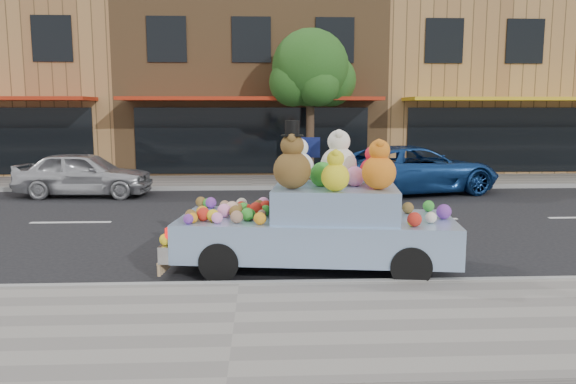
{
  "coord_description": "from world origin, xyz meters",
  "views": [
    {
      "loc": [
        0.33,
        -12.68,
        2.55
      ],
      "look_at": [
        0.74,
        -3.93,
        1.25
      ],
      "focal_mm": 35.0,
      "sensor_mm": 36.0,
      "label": 1
    }
  ],
  "objects": [
    {
      "name": "car_silver",
      "position": [
        -4.87,
        3.94,
        0.66
      ],
      "size": [
        3.98,
        1.78,
        1.33
      ],
      "primitive_type": "imported",
      "rotation": [
        0.0,
        0.0,
        1.52
      ],
      "color": "#BBBCC0",
      "rests_on": "ground"
    },
    {
      "name": "far_kerb",
      "position": [
        0.0,
        5.0,
        0.07
      ],
      "size": [
        60.0,
        0.12,
        0.13
      ],
      "primitive_type": "cube",
      "color": "gray",
      "rests_on": "ground"
    },
    {
      "name": "car_blue",
      "position": [
        4.94,
        4.05,
        0.73
      ],
      "size": [
        5.69,
        3.74,
        1.45
      ],
      "primitive_type": "imported",
      "rotation": [
        0.0,
        0.0,
        1.85
      ],
      "color": "navy",
      "rests_on": "ground"
    },
    {
      "name": "near_kerb",
      "position": [
        0.0,
        -5.0,
        0.07
      ],
      "size": [
        60.0,
        0.12,
        0.13
      ],
      "primitive_type": "cube",
      "color": "gray",
      "rests_on": "ground"
    },
    {
      "name": "storefront_left",
      "position": [
        -10.0,
        11.97,
        3.64
      ],
      "size": [
        10.0,
        9.8,
        7.3
      ],
      "color": "#A37744",
      "rests_on": "ground"
    },
    {
      "name": "art_car",
      "position": [
        1.2,
        -3.98,
        0.82
      ],
      "size": [
        4.67,
        2.31,
        2.38
      ],
      "rotation": [
        0.0,
        0.0,
        -0.13
      ],
      "color": "black",
      "rests_on": "ground"
    },
    {
      "name": "ground",
      "position": [
        0.0,
        0.0,
        0.0
      ],
      "size": [
        120.0,
        120.0,
        0.0
      ],
      "primitive_type": "plane",
      "color": "black",
      "rests_on": "ground"
    },
    {
      "name": "storefront_mid",
      "position": [
        0.0,
        11.97,
        3.64
      ],
      "size": [
        10.0,
        9.8,
        7.3
      ],
      "color": "brown",
      "rests_on": "ground"
    },
    {
      "name": "near_sidewalk",
      "position": [
        0.0,
        -6.5,
        0.06
      ],
      "size": [
        60.0,
        3.0,
        0.12
      ],
      "primitive_type": "cube",
      "color": "gray",
      "rests_on": "ground"
    },
    {
      "name": "street_tree",
      "position": [
        2.03,
        6.55,
        3.69
      ],
      "size": [
        3.0,
        2.7,
        5.22
      ],
      "color": "#38281C",
      "rests_on": "ground"
    },
    {
      "name": "storefront_right",
      "position": [
        10.0,
        11.97,
        3.64
      ],
      "size": [
        10.0,
        9.8,
        7.3
      ],
      "color": "#A37744",
      "rests_on": "ground"
    },
    {
      "name": "far_sidewalk",
      "position": [
        0.0,
        6.5,
        0.06
      ],
      "size": [
        60.0,
        3.0,
        0.12
      ],
      "primitive_type": "cube",
      "color": "gray",
      "rests_on": "ground"
    }
  ]
}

